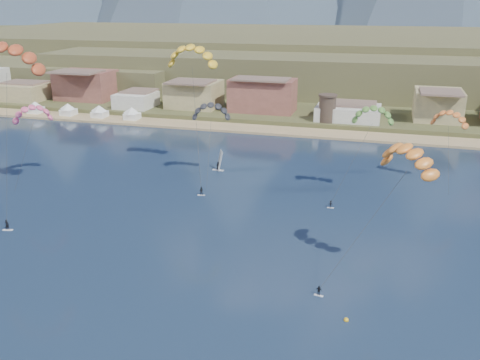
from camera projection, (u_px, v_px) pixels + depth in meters
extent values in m
plane|color=black|center=(166.00, 348.00, 60.55)|extent=(2400.00, 2400.00, 0.00)
cube|color=tan|center=(306.00, 132.00, 156.67)|extent=(2200.00, 12.00, 0.90)
cube|color=brown|center=(371.00, 35.00, 568.78)|extent=(2200.00, 900.00, 4.00)
cube|color=brown|center=(428.00, 63.00, 246.79)|extent=(320.00, 150.00, 15.00)
cube|color=brown|center=(280.00, 48.00, 303.12)|extent=(380.00, 170.00, 18.00)
cylinder|color=#47382D|center=(327.00, 109.00, 160.73)|extent=(5.20, 5.20, 8.00)
cylinder|color=#47382D|center=(328.00, 95.00, 159.30)|extent=(5.82, 5.82, 0.60)
cube|color=white|center=(36.00, 110.00, 180.55)|extent=(4.50, 4.50, 2.00)
pyramid|color=white|center=(35.00, 101.00, 179.55)|extent=(6.40, 6.40, 2.00)
cube|color=white|center=(68.00, 112.00, 177.22)|extent=(4.50, 4.50, 2.00)
pyramid|color=white|center=(68.00, 103.00, 176.22)|extent=(6.40, 6.40, 2.00)
cube|color=white|center=(100.00, 114.00, 174.14)|extent=(4.50, 4.50, 2.00)
pyramid|color=white|center=(99.00, 105.00, 173.14)|extent=(6.40, 6.40, 2.00)
cube|color=white|center=(132.00, 116.00, 171.06)|extent=(4.50, 4.50, 2.00)
pyramid|color=white|center=(131.00, 107.00, 170.06)|extent=(6.40, 6.40, 2.00)
cube|color=silver|center=(8.00, 230.00, 91.21)|extent=(1.79, 0.91, 0.11)
imported|color=black|center=(7.00, 224.00, 90.86)|extent=(0.81, 0.63, 1.97)
cylinder|color=#262626|center=(7.00, 146.00, 93.10)|extent=(0.05, 0.05, 27.92)
cube|color=silver|center=(201.00, 195.00, 107.33)|extent=(1.57, 0.68, 0.10)
imported|color=black|center=(201.00, 191.00, 107.03)|extent=(0.94, 0.78, 1.74)
cylinder|color=#262626|center=(196.00, 126.00, 110.42)|extent=(0.05, 0.05, 28.15)
cube|color=silver|center=(319.00, 295.00, 71.18)|extent=(1.34, 0.63, 0.09)
imported|color=black|center=(319.00, 290.00, 70.92)|extent=(0.92, 0.52, 1.48)
cylinder|color=#262626|center=(363.00, 230.00, 70.94)|extent=(0.05, 0.05, 20.33)
cube|color=silver|center=(331.00, 208.00, 100.86)|extent=(1.29, 0.41, 0.09)
imported|color=black|center=(331.00, 204.00, 100.60)|extent=(0.96, 0.57, 1.47)
cylinder|color=#262626|center=(352.00, 163.00, 100.84)|extent=(0.05, 0.05, 17.71)
cylinder|color=#262626|center=(26.00, 156.00, 110.03)|extent=(0.04, 0.04, 15.48)
cylinder|color=#262626|center=(206.00, 153.00, 111.90)|extent=(0.04, 0.04, 15.53)
cylinder|color=#262626|center=(446.00, 160.00, 108.55)|extent=(0.04, 0.04, 14.92)
cube|color=silver|center=(218.00, 170.00, 122.84)|extent=(2.81, 1.17, 0.14)
imported|color=black|center=(218.00, 166.00, 122.49)|extent=(1.04, 0.75, 1.96)
cube|color=white|center=(220.00, 160.00, 121.91)|extent=(1.46, 3.07, 4.68)
sphere|color=gold|center=(346.00, 320.00, 65.64)|extent=(0.63, 0.63, 0.63)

